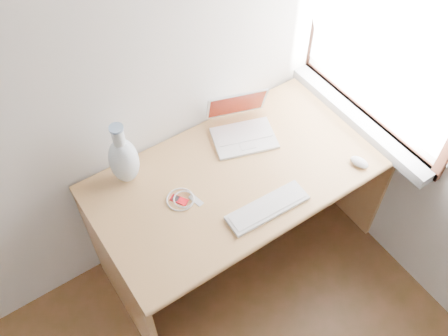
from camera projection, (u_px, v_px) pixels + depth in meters
window at (384, 38)px, 2.17m from camera, size 0.11×0.99×1.10m
desk at (232, 185)px, 2.59m from camera, size 1.46×0.73×0.77m
laptop at (240, 128)px, 2.47m from camera, size 0.36×0.34×0.21m
external_keyboard at (268, 208)px, 2.22m from camera, size 0.39×0.13×0.02m
mouse at (359, 162)px, 2.37m from camera, size 0.08×0.11×0.03m
ipod at (179, 200)px, 2.25m from camera, size 0.07×0.09×0.01m
cable_coil at (180, 199)px, 2.25m from camera, size 0.15×0.15×0.01m
remote at (196, 200)px, 2.25m from camera, size 0.04×0.08×0.01m
vase at (124, 159)px, 2.22m from camera, size 0.14×0.14×0.35m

